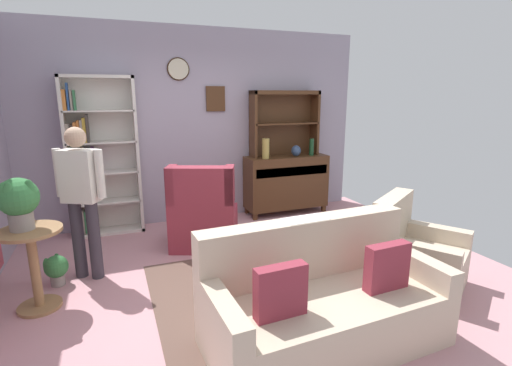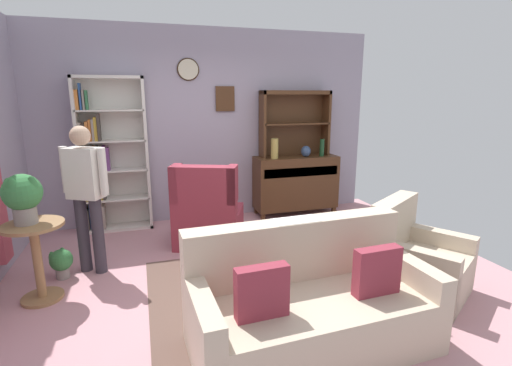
# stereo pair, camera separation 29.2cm
# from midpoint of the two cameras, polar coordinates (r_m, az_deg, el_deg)

# --- Properties ---
(ground_plane) EXTENTS (5.40, 4.60, 0.02)m
(ground_plane) POSITION_cam_midpoint_polar(r_m,az_deg,el_deg) (4.09, -2.40, -13.96)
(ground_plane) COLOR #C68C93
(wall_back) EXTENTS (5.00, 0.09, 2.80)m
(wall_back) POSITION_cam_midpoint_polar(r_m,az_deg,el_deg) (5.71, -9.64, 8.52)
(wall_back) COLOR #A399AD
(wall_back) RESTS_ON ground_plane
(area_rug) EXTENTS (2.54, 1.86, 0.01)m
(area_rug) POSITION_cam_midpoint_polar(r_m,az_deg,el_deg) (3.90, 1.98, -15.16)
(area_rug) COLOR brown
(area_rug) RESTS_ON ground_plane
(bookshelf) EXTENTS (0.90, 0.30, 2.10)m
(bookshelf) POSITION_cam_midpoint_polar(r_m,az_deg,el_deg) (5.46, -24.38, 3.16)
(bookshelf) COLOR silver
(bookshelf) RESTS_ON ground_plane
(sideboard) EXTENTS (1.30, 0.45, 0.92)m
(sideboard) POSITION_cam_midpoint_polar(r_m,az_deg,el_deg) (5.99, 3.19, 0.21)
(sideboard) COLOR #4C2D19
(sideboard) RESTS_ON ground_plane
(sideboard_hutch) EXTENTS (1.10, 0.26, 1.00)m
(sideboard_hutch) POSITION_cam_midpoint_polar(r_m,az_deg,el_deg) (5.94, 2.88, 10.35)
(sideboard_hutch) COLOR #4C2D19
(sideboard_hutch) RESTS_ON sideboard
(vase_tall) EXTENTS (0.11, 0.11, 0.30)m
(vase_tall) POSITION_cam_midpoint_polar(r_m,az_deg,el_deg) (5.67, -0.00, 5.25)
(vase_tall) COLOR tan
(vase_tall) RESTS_ON sideboard
(vase_round) EXTENTS (0.15, 0.15, 0.17)m
(vase_round) POSITION_cam_midpoint_polar(r_m,az_deg,el_deg) (5.90, 4.67, 4.88)
(vase_round) COLOR #33476B
(vase_round) RESTS_ON sideboard
(bottle_wine) EXTENTS (0.07, 0.07, 0.27)m
(bottle_wine) POSITION_cam_midpoint_polar(r_m,az_deg,el_deg) (5.99, 7.02, 5.42)
(bottle_wine) COLOR #194223
(bottle_wine) RESTS_ON sideboard
(couch_floral) EXTENTS (1.83, 0.92, 0.90)m
(couch_floral) POSITION_cam_midpoint_polar(r_m,az_deg,el_deg) (3.03, 7.10, -17.62)
(couch_floral) COLOR beige
(couch_floral) RESTS_ON ground_plane
(armchair_floral) EXTENTS (1.05, 1.06, 0.88)m
(armchair_floral) POSITION_cam_midpoint_polar(r_m,az_deg,el_deg) (4.06, 21.12, -10.48)
(armchair_floral) COLOR beige
(armchair_floral) RESTS_ON ground_plane
(wingback_chair) EXTENTS (1.02, 1.03, 1.05)m
(wingback_chair) POSITION_cam_midpoint_polar(r_m,az_deg,el_deg) (4.75, -9.66, -5.04)
(wingback_chair) COLOR maroon
(wingback_chair) RESTS_ON ground_plane
(plant_stand) EXTENTS (0.52, 0.52, 0.74)m
(plant_stand) POSITION_cam_midpoint_polar(r_m,az_deg,el_deg) (3.93, -32.53, -9.90)
(plant_stand) COLOR #997047
(plant_stand) RESTS_ON ground_plane
(potted_plant_large) EXTENTS (0.33, 0.33, 0.45)m
(potted_plant_large) POSITION_cam_midpoint_polar(r_m,az_deg,el_deg) (3.79, -34.24, -2.16)
(potted_plant_large) COLOR gray
(potted_plant_large) RESTS_ON plant_stand
(potted_plant_small) EXTENTS (0.22, 0.22, 0.31)m
(potted_plant_small) POSITION_cam_midpoint_polar(r_m,az_deg,el_deg) (4.38, -29.76, -11.16)
(potted_plant_small) COLOR gray
(potted_plant_small) RESTS_ON ground_plane
(person_reading) EXTENTS (0.49, 0.34, 1.56)m
(person_reading) POSITION_cam_midpoint_polar(r_m,az_deg,el_deg) (4.18, -26.78, -1.36)
(person_reading) COLOR #38333D
(person_reading) RESTS_ON ground_plane
(coffee_table) EXTENTS (0.80, 0.50, 0.42)m
(coffee_table) POSITION_cam_midpoint_polar(r_m,az_deg,el_deg) (3.78, 0.18, -10.22)
(coffee_table) COLOR #4C2D19
(coffee_table) RESTS_ON ground_plane
(book_stack) EXTENTS (0.20, 0.17, 0.10)m
(book_stack) POSITION_cam_midpoint_polar(r_m,az_deg,el_deg) (3.73, 1.43, -8.59)
(book_stack) COLOR #723F7F
(book_stack) RESTS_ON coffee_table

